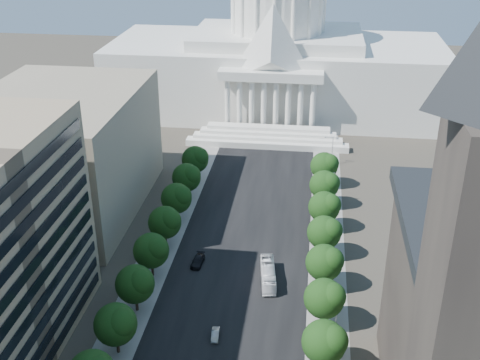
% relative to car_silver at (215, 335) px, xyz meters
% --- Properties ---
extents(road_asphalt, '(30.00, 260.00, 0.01)m').
position_rel_car_silver_xyz_m(road_asphalt, '(1.50, 36.02, -0.64)').
color(road_asphalt, black).
rests_on(road_asphalt, ground).
extents(sidewalk_left, '(8.00, 260.00, 0.02)m').
position_rel_car_silver_xyz_m(sidewalk_left, '(-17.50, 36.02, -0.64)').
color(sidewalk_left, gray).
rests_on(sidewalk_left, ground).
extents(sidewalk_right, '(8.00, 260.00, 0.02)m').
position_rel_car_silver_xyz_m(sidewalk_right, '(20.50, 36.02, -0.64)').
color(sidewalk_right, gray).
rests_on(sidewalk_right, ground).
extents(capitol, '(120.00, 56.00, 73.00)m').
position_rel_car_silver_xyz_m(capitol, '(1.50, 130.91, 19.36)').
color(capitol, white).
rests_on(capitol, ground).
extents(office_block_left_far, '(38.00, 52.00, 30.00)m').
position_rel_car_silver_xyz_m(office_block_left_far, '(-46.50, 46.02, 14.36)').
color(office_block_left_far, gray).
rests_on(office_block_left_far, ground).
extents(tree_l_d, '(7.79, 7.60, 9.97)m').
position_rel_car_silver_xyz_m(tree_l_d, '(-16.16, -6.17, 5.81)').
color(tree_l_d, '#33261C').
rests_on(tree_l_d, ground).
extents(tree_l_e, '(7.79, 7.60, 9.97)m').
position_rel_car_silver_xyz_m(tree_l_e, '(-16.16, 5.83, 5.81)').
color(tree_l_e, '#33261C').
rests_on(tree_l_e, ground).
extents(tree_l_f, '(7.79, 7.60, 9.97)m').
position_rel_car_silver_xyz_m(tree_l_f, '(-16.16, 17.83, 5.81)').
color(tree_l_f, '#33261C').
rests_on(tree_l_f, ground).
extents(tree_l_g, '(7.79, 7.60, 9.97)m').
position_rel_car_silver_xyz_m(tree_l_g, '(-16.16, 29.83, 5.81)').
color(tree_l_g, '#33261C').
rests_on(tree_l_g, ground).
extents(tree_l_h, '(7.79, 7.60, 9.97)m').
position_rel_car_silver_xyz_m(tree_l_h, '(-16.16, 41.83, 5.81)').
color(tree_l_h, '#33261C').
rests_on(tree_l_h, ground).
extents(tree_l_i, '(7.79, 7.60, 9.97)m').
position_rel_car_silver_xyz_m(tree_l_i, '(-16.16, 53.83, 5.81)').
color(tree_l_i, '#33261C').
rests_on(tree_l_i, ground).
extents(tree_l_j, '(7.79, 7.60, 9.97)m').
position_rel_car_silver_xyz_m(tree_l_j, '(-16.16, 65.83, 5.81)').
color(tree_l_j, '#33261C').
rests_on(tree_l_j, ground).
extents(tree_r_d, '(7.79, 7.60, 9.97)m').
position_rel_car_silver_xyz_m(tree_r_d, '(19.84, -6.17, 5.81)').
color(tree_r_d, '#33261C').
rests_on(tree_r_d, ground).
extents(tree_r_e, '(7.79, 7.60, 9.97)m').
position_rel_car_silver_xyz_m(tree_r_e, '(19.84, 5.83, 5.81)').
color(tree_r_e, '#33261C').
rests_on(tree_r_e, ground).
extents(tree_r_f, '(7.79, 7.60, 9.97)m').
position_rel_car_silver_xyz_m(tree_r_f, '(19.84, 17.83, 5.81)').
color(tree_r_f, '#33261C').
rests_on(tree_r_f, ground).
extents(tree_r_g, '(7.79, 7.60, 9.97)m').
position_rel_car_silver_xyz_m(tree_r_g, '(19.84, 29.83, 5.81)').
color(tree_r_g, '#33261C').
rests_on(tree_r_g, ground).
extents(tree_r_h, '(7.79, 7.60, 9.97)m').
position_rel_car_silver_xyz_m(tree_r_h, '(19.84, 41.83, 5.81)').
color(tree_r_h, '#33261C').
rests_on(tree_r_h, ground).
extents(tree_r_i, '(7.79, 7.60, 9.97)m').
position_rel_car_silver_xyz_m(tree_r_i, '(19.84, 53.83, 5.81)').
color(tree_r_i, '#33261C').
rests_on(tree_r_i, ground).
extents(tree_r_j, '(7.79, 7.60, 9.97)m').
position_rel_car_silver_xyz_m(tree_r_j, '(19.84, 65.83, 5.81)').
color(tree_r_j, '#33261C').
rests_on(tree_r_j, ground).
extents(streetlight_c, '(2.61, 0.44, 9.00)m').
position_rel_car_silver_xyz_m(streetlight_c, '(21.40, 6.02, 5.18)').
color(streetlight_c, gray).
rests_on(streetlight_c, ground).
extents(streetlight_d, '(2.61, 0.44, 9.00)m').
position_rel_car_silver_xyz_m(streetlight_d, '(21.40, 31.02, 5.18)').
color(streetlight_d, gray).
rests_on(streetlight_d, ground).
extents(streetlight_e, '(2.61, 0.44, 9.00)m').
position_rel_car_silver_xyz_m(streetlight_e, '(21.40, 56.02, 5.18)').
color(streetlight_e, gray).
rests_on(streetlight_e, ground).
extents(streetlight_f, '(2.61, 0.44, 9.00)m').
position_rel_car_silver_xyz_m(streetlight_f, '(21.40, 81.02, 5.18)').
color(streetlight_f, gray).
rests_on(streetlight_f, ground).
extents(car_silver, '(1.66, 4.00, 1.29)m').
position_rel_car_silver_xyz_m(car_silver, '(0.00, 0.00, 0.00)').
color(car_silver, '#979A9E').
rests_on(car_silver, ground).
extents(car_dark_b, '(2.68, 5.76, 1.63)m').
position_rel_car_silver_xyz_m(car_dark_b, '(-7.74, 23.35, 0.17)').
color(car_dark_b, black).
rests_on(car_dark_b, ground).
extents(city_bus, '(4.35, 12.23, 3.33)m').
position_rel_car_silver_xyz_m(city_bus, '(8.11, 19.00, 1.02)').
color(city_bus, white).
rests_on(city_bus, ground).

